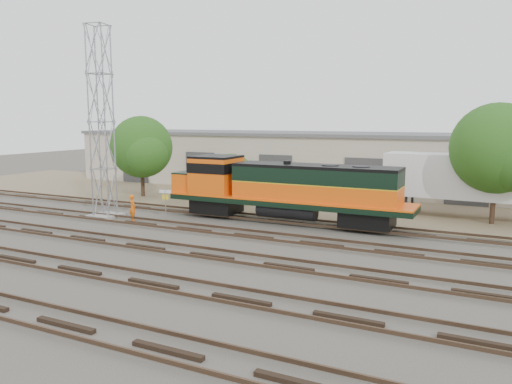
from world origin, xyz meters
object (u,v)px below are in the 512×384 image
at_px(locomotive, 283,188).
at_px(signal_tower, 102,126).
at_px(worker, 133,208).
at_px(semi_trailer, 501,180).

distance_m(locomotive, signal_tower, 12.69).
relative_size(worker, semi_trailer, 0.12).
relative_size(locomotive, semi_trailer, 1.15).
xyz_separation_m(locomotive, signal_tower, (-11.52, -3.62, 3.92)).
relative_size(locomotive, signal_tower, 1.27).
bearing_deg(worker, signal_tower, 31.85).
height_order(signal_tower, semi_trailer, signal_tower).
bearing_deg(locomotive, signal_tower, -162.58).
distance_m(locomotive, semi_trailer, 14.09).
relative_size(signal_tower, semi_trailer, 0.90).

